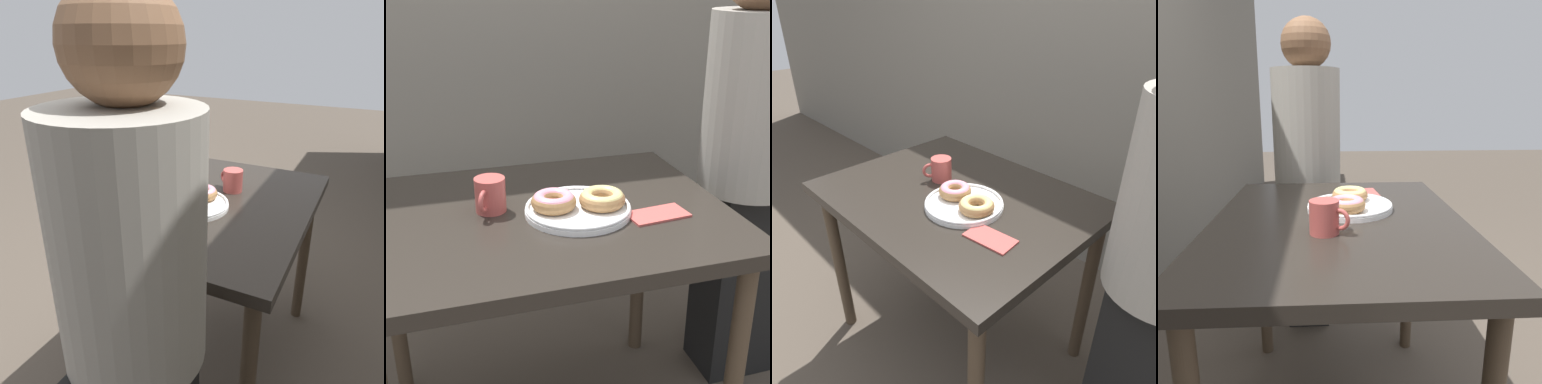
% 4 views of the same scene
% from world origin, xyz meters
% --- Properties ---
extents(dining_table, '(0.98, 0.76, 0.77)m').
position_xyz_m(dining_table, '(0.00, 0.18, 0.68)').
color(dining_table, '#28231E').
rests_on(dining_table, ground_plane).
extents(donut_plate, '(0.28, 0.28, 0.06)m').
position_xyz_m(donut_plate, '(0.09, 0.15, 0.80)').
color(donut_plate, white).
rests_on(donut_plate, dining_table).
extents(coffee_mug, '(0.08, 0.11, 0.09)m').
position_xyz_m(coffee_mug, '(-0.13, 0.22, 0.82)').
color(coffee_mug, '#B74C47').
rests_on(coffee_mug, dining_table).
extents(person_figure, '(0.33, 0.32, 1.47)m').
position_xyz_m(person_figure, '(0.72, 0.31, 0.79)').
color(person_figure, black).
rests_on(person_figure, ground_plane).
extents(napkin, '(0.16, 0.10, 0.01)m').
position_xyz_m(napkin, '(0.28, 0.07, 0.78)').
color(napkin, '#BC4C47').
rests_on(napkin, dining_table).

